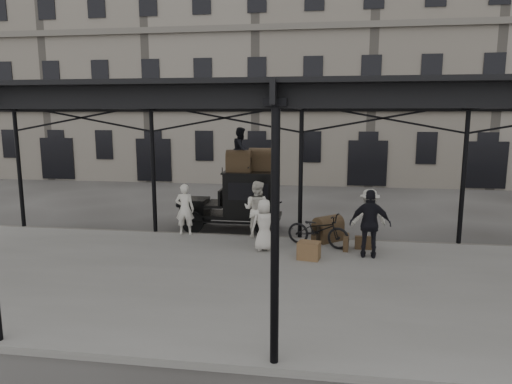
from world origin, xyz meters
TOP-DOWN VIEW (x-y plane):
  - ground at (0.00, 0.00)m, footprint 120.00×120.00m
  - platform at (0.00, -2.00)m, footprint 28.00×8.00m
  - canopy at (0.00, -1.72)m, footprint 22.50×9.00m
  - building_frontage at (0.00, 18.00)m, footprint 64.00×8.00m
  - taxi at (-2.13, 3.20)m, footprint 3.65×1.55m
  - porter_left at (-3.86, 1.80)m, footprint 0.67×0.47m
  - porter_midleft at (-1.41, 1.80)m, footprint 1.07×0.94m
  - porter_centre at (-0.97, 0.38)m, footprint 0.85×0.64m
  - porter_official at (2.07, 0.14)m, footprint 1.18×0.57m
  - porter_right at (2.18, 1.62)m, footprint 1.25×0.94m
  - bicycle at (0.61, 1.03)m, footprint 2.09×1.30m
  - porter_roof at (-2.16, 3.11)m, footprint 0.66×0.81m
  - steamer_trunk_roof_near at (-2.21, 2.96)m, footprint 0.88×0.55m
  - steamer_trunk_roof_far at (-1.46, 3.41)m, footprint 0.94×0.60m
  - steamer_trunk_platform at (0.91, 1.70)m, footprint 1.06×1.05m
  - wicker_hamper at (0.38, -0.29)m, footprint 0.67×0.55m
  - suitcase_upright at (1.45, 0.80)m, footprint 0.21×0.61m
  - suitcase_flat at (2.02, 0.91)m, footprint 0.60×0.15m

SIDE VIEW (x-z plane):
  - ground at x=0.00m, z-range 0.00..0.00m
  - platform at x=0.00m, z-range 0.00..0.15m
  - suitcase_flat at x=2.02m, z-range 0.15..0.55m
  - suitcase_upright at x=1.45m, z-range 0.15..0.60m
  - wicker_hamper at x=0.38m, z-range 0.15..0.65m
  - steamer_trunk_platform at x=0.91m, z-range 0.15..0.83m
  - bicycle at x=0.61m, z-range 0.15..1.19m
  - porter_centre at x=-0.97m, z-range 0.15..1.70m
  - porter_right at x=2.18m, z-range 0.15..1.87m
  - porter_left at x=-3.86m, z-range 0.15..1.88m
  - porter_midleft at x=-1.41m, z-range 0.15..2.03m
  - porter_official at x=2.07m, z-range 0.15..2.10m
  - taxi at x=-2.13m, z-range 0.11..2.29m
  - steamer_trunk_roof_near at x=-2.21m, z-range 2.18..2.82m
  - steamer_trunk_roof_far at x=-1.46m, z-range 2.18..2.85m
  - porter_roof at x=-2.16m, z-range 2.18..3.72m
  - canopy at x=0.00m, z-range 2.23..6.97m
  - building_frontage at x=0.00m, z-range 0.00..14.00m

